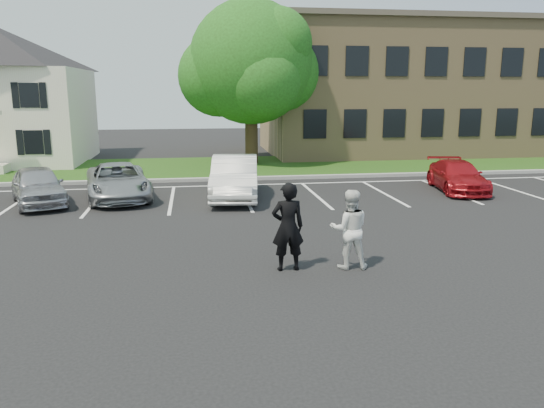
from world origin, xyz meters
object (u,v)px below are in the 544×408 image
object	(u,v)px
office_building	(434,88)
car_silver_west	(38,186)
car_white_sedan	(235,177)
man_black_suit	(288,227)
car_silver_minivan	(118,181)
car_red_compact	(457,176)
tree	(252,65)
man_white_shirt	(349,229)

from	to	relation	value
office_building	car_silver_west	world-z (taller)	office_building
car_silver_west	car_white_sedan	distance (m)	7.13
man_black_suit	car_silver_west	xyz separation A→B (m)	(-7.67, 8.37, -0.34)
car_white_sedan	car_silver_minivan	bearing A→B (deg)	179.32
office_building	car_red_compact	distance (m)	15.26
car_silver_west	car_red_compact	bearing A→B (deg)	-20.20
tree	car_white_sedan	size ratio (longest dim) A/B	1.81
office_building	man_white_shirt	xyz separation A→B (m)	(-12.42, -22.52, -3.23)
car_silver_west	car_red_compact	xyz separation A→B (m)	(16.28, 0.21, -0.08)
car_red_compact	car_silver_west	bearing A→B (deg)	-169.52
man_white_shirt	car_white_sedan	size ratio (longest dim) A/B	0.38
car_silver_minivan	man_black_suit	bearing A→B (deg)	-71.94
man_white_shirt	car_white_sedan	distance (m)	8.73
man_black_suit	car_red_compact	xyz separation A→B (m)	(8.61, 8.58, -0.42)
man_white_shirt	car_red_compact	bearing A→B (deg)	-122.07
car_white_sedan	car_red_compact	distance (m)	9.15
tree	car_silver_west	distance (m)	13.75
man_black_suit	car_white_sedan	size ratio (longest dim) A/B	0.42
car_silver_minivan	car_silver_west	bearing A→B (deg)	-178.16
office_building	car_silver_west	xyz separation A→B (m)	(-21.53, -14.10, -3.47)
man_white_shirt	car_silver_west	size ratio (longest dim) A/B	0.46
man_white_shirt	car_silver_minivan	world-z (taller)	man_white_shirt
office_building	car_silver_minivan	bearing A→B (deg)	-144.35
car_silver_west	car_red_compact	distance (m)	16.28
tree	car_silver_west	bearing A→B (deg)	-133.40
man_white_shirt	car_white_sedan	xyz separation A→B (m)	(-1.98, 8.50, -0.13)
car_silver_west	car_silver_minivan	world-z (taller)	car_silver_west
man_black_suit	tree	bearing A→B (deg)	-95.85
man_white_shirt	car_silver_west	world-z (taller)	man_white_shirt
office_building	car_red_compact	world-z (taller)	office_building
car_white_sedan	car_red_compact	size ratio (longest dim) A/B	1.16
tree	man_white_shirt	world-z (taller)	tree
car_silver_minivan	man_white_shirt	bearing A→B (deg)	-65.54
tree	man_black_suit	world-z (taller)	tree
car_silver_west	car_silver_minivan	distance (m)	2.79
man_black_suit	car_silver_minivan	world-z (taller)	man_black_suit
car_silver_west	car_red_compact	size ratio (longest dim) A/B	0.97
tree	man_white_shirt	xyz separation A→B (m)	(0.22, -17.82, -4.42)
man_black_suit	car_silver_west	distance (m)	11.36
office_building	car_white_sedan	world-z (taller)	office_building
man_black_suit	man_white_shirt	size ratio (longest dim) A/B	1.11
car_silver_west	car_white_sedan	world-z (taller)	car_white_sedan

